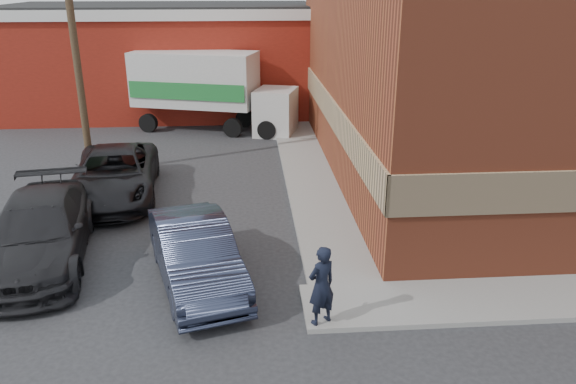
# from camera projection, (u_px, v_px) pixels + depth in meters

# --- Properties ---
(ground) EXTENTS (90.00, 90.00, 0.00)m
(ground) POSITION_uv_depth(u_px,v_px,m) (320.00, 288.00, 13.22)
(ground) COLOR #28282B
(ground) RESTS_ON ground
(brick_building) EXTENTS (14.25, 18.25, 9.36)m
(brick_building) POSITION_uv_depth(u_px,v_px,m) (521.00, 41.00, 20.54)
(brick_building) COLOR brown
(brick_building) RESTS_ON ground
(sidewalk_west) EXTENTS (1.80, 18.00, 0.12)m
(sidewalk_west) POSITION_uv_depth(u_px,v_px,m) (306.00, 166.00, 21.63)
(sidewalk_west) COLOR gray
(sidewalk_west) RESTS_ON ground
(warehouse) EXTENTS (16.30, 8.30, 5.60)m
(warehouse) POSITION_uv_depth(u_px,v_px,m) (164.00, 58.00, 30.44)
(warehouse) COLOR maroon
(warehouse) RESTS_ON ground
(utility_pole) EXTENTS (2.00, 0.26, 9.00)m
(utility_pole) POSITION_uv_depth(u_px,v_px,m) (75.00, 43.00, 19.39)
(utility_pole) COLOR #4D3C26
(utility_pole) RESTS_ON ground
(man) EXTENTS (0.76, 0.67, 1.74)m
(man) POSITION_uv_depth(u_px,v_px,m) (321.00, 285.00, 11.41)
(man) COLOR black
(man) RESTS_ON sidewalk_south
(sedan) EXTENTS (2.85, 4.98, 1.55)m
(sedan) POSITION_uv_depth(u_px,v_px,m) (196.00, 254.00, 13.21)
(sedan) COLOR #2B3148
(sedan) RESTS_ON ground
(suv_a) EXTENTS (3.22, 6.00, 1.60)m
(suv_a) POSITION_uv_depth(u_px,v_px,m) (114.00, 174.00, 18.47)
(suv_a) COLOR black
(suv_a) RESTS_ON ground
(suv_b) EXTENTS (3.19, 6.03, 1.67)m
(suv_b) POSITION_uv_depth(u_px,v_px,m) (39.00, 232.00, 14.21)
(suv_b) COLOR black
(suv_b) RESTS_ON ground
(box_truck) EXTENTS (7.77, 4.28, 3.68)m
(box_truck) POSITION_uv_depth(u_px,v_px,m) (210.00, 86.00, 26.29)
(box_truck) COLOR silver
(box_truck) RESTS_ON ground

